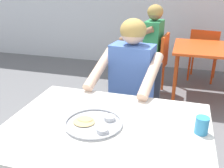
# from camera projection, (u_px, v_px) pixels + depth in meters

# --- Properties ---
(table_foreground) EXTENTS (1.14, 0.87, 0.76)m
(table_foreground) POSITION_uv_depth(u_px,v_px,m) (106.00, 137.00, 1.44)
(table_foreground) COLOR silver
(table_foreground) RESTS_ON ground
(thali_tray) EXTENTS (0.33, 0.33, 0.03)m
(thali_tray) POSITION_uv_depth(u_px,v_px,m) (94.00, 123.00, 1.42)
(thali_tray) COLOR #B7BABF
(thali_tray) RESTS_ON table_foreground
(drinking_cup) EXTENTS (0.07, 0.07, 0.09)m
(drinking_cup) POSITION_uv_depth(u_px,v_px,m) (202.00, 125.00, 1.33)
(drinking_cup) COLOR #338CBF
(drinking_cup) RESTS_ON table_foreground
(chair_foreground) EXTENTS (0.47, 0.43, 0.85)m
(chair_foreground) POSITION_uv_depth(u_px,v_px,m) (135.00, 100.00, 2.30)
(chair_foreground) COLOR #3F3F44
(chair_foreground) RESTS_ON ground
(diner_foreground) EXTENTS (0.54, 0.59, 1.24)m
(diner_foreground) POSITION_uv_depth(u_px,v_px,m) (128.00, 84.00, 2.03)
(diner_foreground) COLOR #3C3C3C
(diner_foreground) RESTS_ON ground
(table_background_red) EXTENTS (0.85, 0.85, 0.72)m
(table_background_red) POSITION_uv_depth(u_px,v_px,m) (207.00, 54.00, 3.25)
(table_background_red) COLOR #E04C19
(table_background_red) RESTS_ON ground
(chair_red_left) EXTENTS (0.45, 0.46, 0.85)m
(chair_red_left) POSITION_uv_depth(u_px,v_px,m) (156.00, 61.00, 3.45)
(chair_red_left) COLOR #E24F18
(chair_red_left) RESTS_ON ground
(chair_red_far) EXTENTS (0.50, 0.46, 0.82)m
(chair_red_far) POSITION_uv_depth(u_px,v_px,m) (204.00, 51.00, 3.91)
(chair_red_far) COLOR #DC4717
(chair_red_far) RESTS_ON ground
(patron_background) EXTENTS (0.58, 0.53, 1.22)m
(patron_background) POSITION_uv_depth(u_px,v_px,m) (147.00, 42.00, 3.42)
(patron_background) COLOR #373737
(patron_background) RESTS_ON ground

